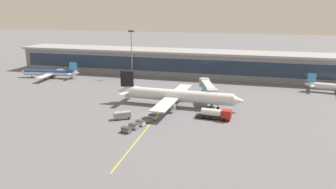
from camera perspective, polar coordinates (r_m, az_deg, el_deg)
ground_plane at (r=103.03m, az=-2.95°, el=-3.62°), size 700.00×700.00×0.00m
apron_lead_in_line at (r=104.31m, az=-1.66°, el=-3.36°), size 3.75×79.94×0.01m
terminal_building at (r=162.13m, az=4.10°, el=5.52°), size 181.85×18.37×12.47m
main_airliner at (r=110.97m, az=1.59°, el=-0.18°), size 45.59×36.26×11.26m
jet_bridge at (r=118.74m, az=7.00°, el=1.23°), size 9.36×19.96×6.51m
fuel_tanker at (r=99.51m, az=8.43°, el=-3.39°), size 10.98×3.45×3.25m
crew_van at (r=99.77m, az=-8.00°, el=-3.58°), size 5.32×4.52×2.30m
baggage_cart_0 at (r=89.28m, az=-7.36°, el=-6.19°), size 2.98×2.25×1.48m
baggage_cart_1 at (r=91.60m, az=-6.09°, el=-5.58°), size 2.98×2.25×1.48m
baggage_cart_2 at (r=93.98m, az=-4.90°, el=-5.01°), size 2.98×2.25×1.48m
baggage_cart_3 at (r=96.41m, az=-3.77°, el=-4.46°), size 2.98×2.25×1.48m
baggage_cart_4 at (r=98.88m, az=-2.69°, el=-3.94°), size 2.98×2.25×1.48m
commuter_jet_far at (r=166.71m, az=-20.09°, el=3.63°), size 30.57×24.37×7.87m
apron_light_mast_0 at (r=157.18m, az=-6.41°, el=7.75°), size 2.80×0.50×22.58m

